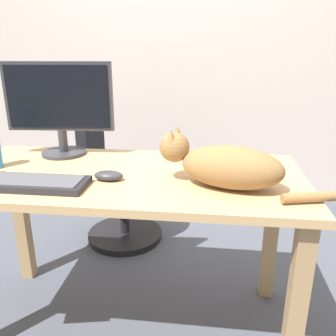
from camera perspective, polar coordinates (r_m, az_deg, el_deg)
name	(u,v)px	position (r m, az deg, el deg)	size (l,w,h in m)	color
ground_plane	(132,320)	(1.78, -5.88, -23.36)	(8.00, 8.00, 0.00)	#474C56
back_wall	(170,33)	(2.83, 0.36, 21.05)	(6.00, 0.04, 2.60)	beige
desk	(127,199)	(1.44, -6.69, -4.99)	(1.39, 0.66, 0.72)	tan
office_chair	(115,183)	(2.25, -8.58, -2.36)	(0.48, 0.48, 0.90)	black
monitor	(59,105)	(1.66, -17.20, 9.66)	(0.48, 0.20, 0.42)	#333338
keyboard	(26,183)	(1.35, -22.06, -2.21)	(0.44, 0.15, 0.03)	#232328
cat	(225,165)	(1.24, 9.25, 0.50)	(0.59, 0.28, 0.20)	olive
computer_mouse	(109,176)	(1.33, -9.60, -1.21)	(0.11, 0.06, 0.04)	#333338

